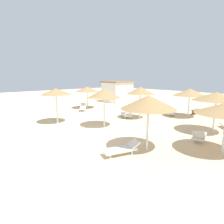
{
  "coord_description": "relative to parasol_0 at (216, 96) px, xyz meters",
  "views": [
    {
      "loc": [
        10.41,
        -6.3,
        3.91
      ],
      "look_at": [
        0.0,
        3.0,
        1.2
      ],
      "focal_mm": 29.81,
      "sensor_mm": 36.0,
      "label": 1
    }
  ],
  "objects": [
    {
      "name": "lounger_5",
      "position": [
        -1.66,
        -7.22,
        -2.25
      ],
      "size": [
        1.19,
        2.01,
        0.65
      ],
      "color": "white",
      "rests_on": "ground"
    },
    {
      "name": "parasol_3",
      "position": [
        -6.24,
        -0.39,
        0.04
      ],
      "size": [
        2.51,
        2.51,
        2.96
      ],
      "color": "silver",
      "rests_on": "ground"
    },
    {
      "name": "ground_plane",
      "position": [
        -5.83,
        -7.18,
        -2.56
      ],
      "size": [
        80.0,
        80.0,
        0.0
      ],
      "primitive_type": "plane",
      "color": "beige"
    },
    {
      "name": "lounger_1",
      "position": [
        -5.36,
        3.37,
        -2.25
      ],
      "size": [
        1.64,
        1.89,
        0.74
      ],
      "color": "white",
      "rests_on": "ground"
    },
    {
      "name": "bench_2",
      "position": [
        -2.43,
        6.3,
        -2.22
      ],
      "size": [
        1.51,
        0.44,
        0.49
      ],
      "color": "brown",
      "rests_on": "ground"
    },
    {
      "name": "lounger_2",
      "position": [
        -13.44,
        -1.9,
        -2.24
      ],
      "size": [
        1.85,
        1.65,
        0.8
      ],
      "color": "white",
      "rests_on": "ground"
    },
    {
      "name": "parasol_6",
      "position": [
        -9.74,
        -6.81,
        0.09
      ],
      "size": [
        2.46,
        2.46,
        2.93
      ],
      "color": "silver",
      "rests_on": "ground"
    },
    {
      "name": "lounger_4",
      "position": [
        0.06,
        -2.26,
        -2.24
      ],
      "size": [
        1.15,
        1.95,
        0.81
      ],
      "color": "white",
      "rests_on": "ground"
    },
    {
      "name": "parasol_1",
      "position": [
        -3.61,
        3.69,
        -0.16
      ],
      "size": [
        3.11,
        3.11,
        2.74
      ],
      "color": "silver",
      "rests_on": "ground"
    },
    {
      "name": "parasol_7",
      "position": [
        -6.25,
        -4.61,
        0.06
      ],
      "size": [
        2.52,
        2.52,
        2.96
      ],
      "color": "silver",
      "rests_on": "ground"
    },
    {
      "name": "lounger_3",
      "position": [
        -7.49,
        -0.89,
        -2.24
      ],
      "size": [
        1.95,
        1.46,
        0.75
      ],
      "color": "white",
      "rests_on": "ground"
    },
    {
      "name": "beach_cabana",
      "position": [
        -16.04,
        6.04,
        -0.97
      ],
      "size": [
        3.64,
        4.06,
        3.15
      ],
      "color": "white",
      "rests_on": "ground"
    },
    {
      "name": "bench_1",
      "position": [
        -3.76,
        5.67,
        -2.22
      ],
      "size": [
        0.54,
        1.53,
        0.49
      ],
      "color": "brown",
      "rests_on": "ground"
    },
    {
      "name": "parasol_2",
      "position": [
        -14.18,
        -0.71,
        -0.22
      ],
      "size": [
        2.93,
        2.93,
        2.65
      ],
      "color": "silver",
      "rests_on": "ground"
    },
    {
      "name": "parasol_0",
      "position": [
        0.0,
        0.0,
        0.0
      ],
      "size": [
        3.09,
        3.09,
        2.86
      ],
      "color": "silver",
      "rests_on": "ground"
    },
    {
      "name": "parasol_5",
      "position": [
        -1.16,
        -5.87,
        0.04
      ],
      "size": [
        2.84,
        2.84,
        2.96
      ],
      "color": "silver",
      "rests_on": "ground"
    }
  ]
}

